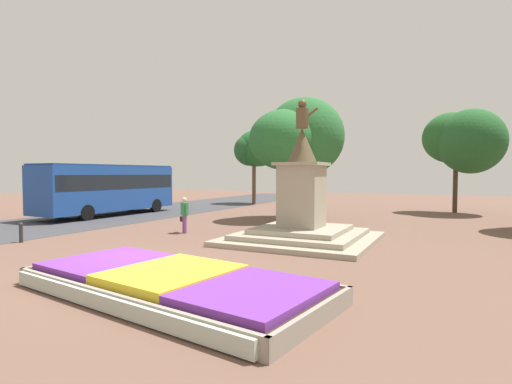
% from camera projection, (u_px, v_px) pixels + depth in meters
% --- Properties ---
extents(ground_plane, '(90.39, 90.39, 0.00)m').
position_uv_depth(ground_plane, '(139.00, 273.00, 10.66)').
color(ground_plane, brown).
extents(flower_planter, '(7.53, 4.20, 0.53)m').
position_uv_depth(flower_planter, '(170.00, 283.00, 8.75)').
color(flower_planter, '#38281C').
rests_on(flower_planter, ground_plane).
extents(statue_monument, '(5.48, 5.48, 5.50)m').
position_uv_depth(statue_monument, '(302.00, 213.00, 15.56)').
color(statue_monument, gray).
rests_on(statue_monument, ground_plane).
extents(city_bus, '(2.78, 9.40, 3.18)m').
position_uv_depth(city_bus, '(108.00, 186.00, 25.07)').
color(city_bus, '#1E4799').
rests_on(city_bus, ground_plane).
extents(pedestrian_with_handbag, '(0.65, 0.49, 1.59)m').
position_uv_depth(pedestrian_with_handbag, '(184.00, 213.00, 17.69)').
color(pedestrian_with_handbag, '#8C4C99').
rests_on(pedestrian_with_handbag, ground_plane).
extents(kerb_bollard_mid_b, '(0.16, 0.16, 0.78)m').
position_uv_depth(kerb_bollard_mid_b, '(21.00, 232.00, 15.28)').
color(kerb_bollard_mid_b, '#2D2D33').
rests_on(kerb_bollard_mid_b, ground_plane).
extents(park_tree_far_left, '(5.10, 4.43, 6.80)m').
position_uv_depth(park_tree_far_left, '(464.00, 140.00, 26.13)').
color(park_tree_far_left, '#4C3823').
rests_on(park_tree_far_left, ground_plane).
extents(park_tree_mid_canopy, '(3.80, 3.56, 6.42)m').
position_uv_depth(park_tree_mid_canopy, '(255.00, 150.00, 34.75)').
color(park_tree_mid_canopy, brown).
rests_on(park_tree_mid_canopy, ground_plane).
extents(park_tree_distant, '(5.07, 5.35, 7.05)m').
position_uv_depth(park_tree_distant, '(297.00, 138.00, 22.92)').
color(park_tree_distant, brown).
rests_on(park_tree_distant, ground_plane).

